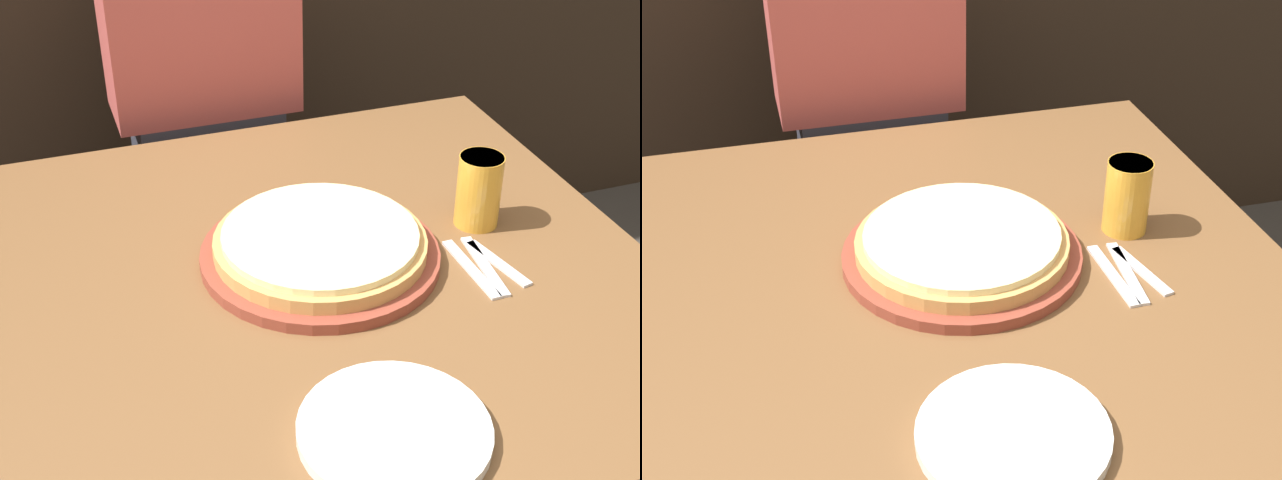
{
  "view_description": "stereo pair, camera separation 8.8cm",
  "coord_description": "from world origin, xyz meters",
  "views": [
    {
      "loc": [
        -0.37,
        -1.12,
        1.54
      ],
      "look_at": [
        0.03,
        0.03,
        0.75
      ],
      "focal_mm": 50.0,
      "sensor_mm": 36.0,
      "label": 1
    },
    {
      "loc": [
        -0.28,
        -1.14,
        1.54
      ],
      "look_at": [
        0.03,
        0.03,
        0.75
      ],
      "focal_mm": 50.0,
      "sensor_mm": 36.0,
      "label": 2
    }
  ],
  "objects": [
    {
      "name": "spoon",
      "position": [
        0.31,
        -0.08,
        0.71
      ],
      "size": [
        0.05,
        0.15,
        0.0
      ],
      "color": "silver",
      "rests_on": "dining_table"
    },
    {
      "name": "diner_person",
      "position": [
        -0.0,
        0.73,
        0.64
      ],
      "size": [
        0.41,
        0.2,
        1.3
      ],
      "color": "#33333D",
      "rests_on": "ground_plane"
    },
    {
      "name": "dinner_knife",
      "position": [
        0.28,
        -0.08,
        0.71
      ],
      "size": [
        0.04,
        0.17,
        0.0
      ],
      "color": "silver",
      "rests_on": "dining_table"
    },
    {
      "name": "beer_glass",
      "position": [
        0.33,
        0.05,
        0.78
      ],
      "size": [
        0.08,
        0.08,
        0.13
      ],
      "color": "gold",
      "rests_on": "dining_table"
    },
    {
      "name": "dinner_plate",
      "position": [
        -0.01,
        -0.38,
        0.72
      ],
      "size": [
        0.25,
        0.25,
        0.02
      ],
      "color": "silver",
      "rests_on": "dining_table"
    },
    {
      "name": "pizza_on_board",
      "position": [
        0.03,
        0.03,
        0.74
      ],
      "size": [
        0.39,
        0.39,
        0.06
      ],
      "color": "brown",
      "rests_on": "dining_table"
    },
    {
      "name": "dining_table",
      "position": [
        0.0,
        0.0,
        0.36
      ],
      "size": [
        1.12,
        1.09,
        0.71
      ],
      "color": "brown",
      "rests_on": "ground_plane"
    },
    {
      "name": "fork",
      "position": [
        0.26,
        -0.08,
        0.71
      ],
      "size": [
        0.02,
        0.17,
        0.0
      ],
      "color": "silver",
      "rests_on": "dining_table"
    }
  ]
}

